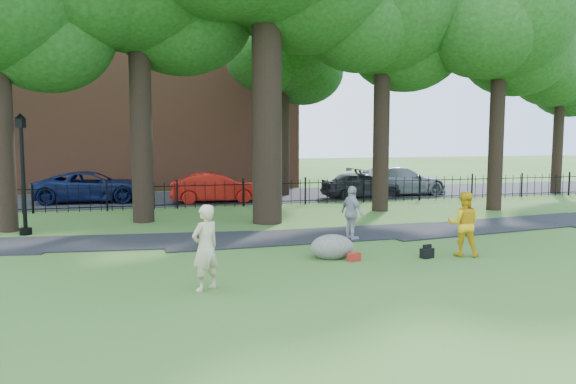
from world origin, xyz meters
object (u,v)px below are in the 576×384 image
object	(u,v)px
man	(464,224)
red_sedan	(217,188)
boulder	(332,245)
woman	(205,248)
lamppost	(23,176)

from	to	relation	value
man	red_sedan	size ratio (longest dim) A/B	0.40
man	boulder	xyz separation A→B (m)	(-3.56, 0.71, -0.54)
woman	man	world-z (taller)	woman
man	lamppost	size ratio (longest dim) A/B	0.44
lamppost	boulder	bearing A→B (deg)	-14.00
man	lamppost	world-z (taller)	lamppost
boulder	red_sedan	xyz separation A→B (m)	(-1.36, 12.98, 0.38)
woman	boulder	bearing A→B (deg)	179.55
boulder	lamppost	distance (m)	10.66
lamppost	man	bearing A→B (deg)	-8.16
man	boulder	distance (m)	3.67
woman	man	size ratio (longest dim) A/B	1.04
man	red_sedan	world-z (taller)	man
woman	boulder	distance (m)	4.36
boulder	red_sedan	size ratio (longest dim) A/B	0.27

